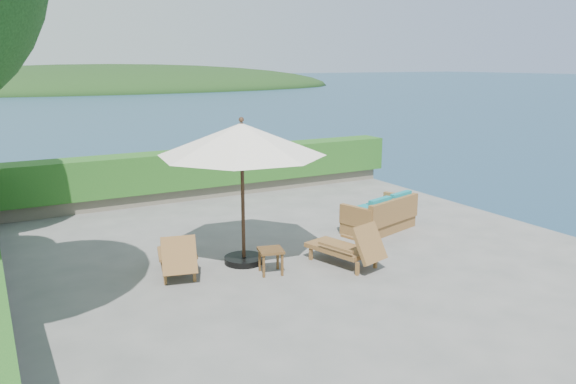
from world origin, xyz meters
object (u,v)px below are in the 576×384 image
patio_umbrella (242,141)px  wicker_loveseat (381,216)px  lounge_left (177,256)px  lounge_right (349,247)px  side_table (271,253)px

patio_umbrella → wicker_loveseat: (3.61, 0.42, -2.02)m
patio_umbrella → lounge_left: patio_umbrella is taller
lounge_left → lounge_right: size_ratio=0.93×
lounge_right → patio_umbrella: bearing=130.7°
side_table → wicker_loveseat: size_ratio=0.27×
lounge_left → lounge_right: bearing=-7.2°
patio_umbrella → wicker_loveseat: bearing=6.7°
lounge_left → wicker_loveseat: 4.93m
side_table → lounge_right: bearing=-13.7°
lounge_right → side_table: size_ratio=3.14×
patio_umbrella → lounge_left: 2.39m
lounge_left → side_table: (1.50, -0.75, 0.03)m
wicker_loveseat → lounge_right: bearing=-158.4°
patio_umbrella → wicker_loveseat: 4.16m
side_table → patio_umbrella: bearing=104.8°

